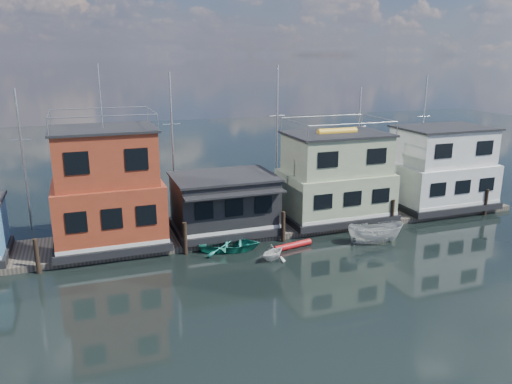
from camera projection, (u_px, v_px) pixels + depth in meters
name	position (u px, v px, depth m)	size (l,w,h in m)	color
ground	(297.00, 308.00, 26.04)	(160.00, 160.00, 0.00)	black
dock	(231.00, 231.00, 36.89)	(48.00, 5.00, 0.40)	#595147
houseboat_red	(108.00, 190.00, 33.12)	(7.40, 5.90, 11.86)	black
houseboat_dark	(224.00, 203.00, 36.13)	(7.40, 6.10, 4.06)	black
houseboat_green	(335.00, 178.00, 38.75)	(8.40, 5.90, 7.03)	black
houseboat_white	(441.00, 168.00, 41.98)	(8.40, 5.90, 6.66)	black
pilings	(238.00, 232.00, 34.00)	(42.28, 0.28, 2.20)	#2D2116
background_masts	(263.00, 143.00, 42.47)	(36.40, 0.16, 12.00)	silver
dinghy_white	(273.00, 252.00, 32.05)	(1.76, 2.04, 1.08)	silver
motorboat	(375.00, 233.00, 34.86)	(1.48, 3.92, 1.52)	silver
red_kayak	(293.00, 245.00, 34.02)	(0.43, 0.43, 2.92)	#AE1215
dinghy_teal	(230.00, 244.00, 33.65)	(2.97, 4.16, 0.86)	teal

